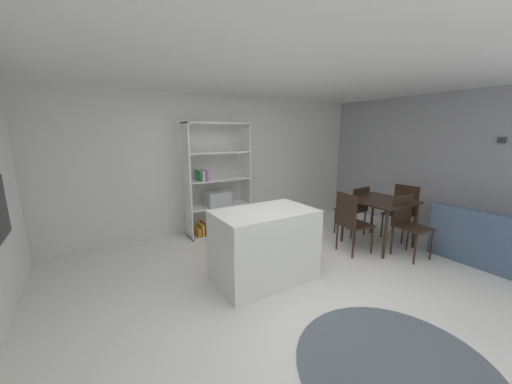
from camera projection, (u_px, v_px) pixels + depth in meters
name	position (u px, v px, depth m)	size (l,w,h in m)	color
ground_plane	(296.00, 288.00, 3.44)	(9.72, 9.72, 0.00)	silver
ceiling_slab	(303.00, 61.00, 2.91)	(7.06, 5.36, 0.06)	white
back_partition	(209.00, 164.00, 5.39)	(7.06, 0.06, 2.55)	silver
right_partition_gray	(453.00, 166.00, 4.96)	(0.06, 5.36, 2.55)	#9E9EA3
kitchen_island	(264.00, 245.00, 3.57)	(1.23, 0.77, 0.91)	white
open_bookshelf	(216.00, 188.00, 5.17)	(1.18, 0.38, 2.03)	white
foreground_floor_rug	(396.00, 367.00, 2.27)	(1.59, 1.59, 0.01)	slate
dining_table	(380.00, 205.00, 4.65)	(0.91, 0.92, 0.78)	black
dining_chair_far	(355.00, 207.00, 5.09)	(0.46, 0.45, 0.91)	black
dining_chair_window_side	(402.00, 208.00, 5.03)	(0.50, 0.48, 0.94)	black
dining_chair_near	(408.00, 221.00, 4.28)	(0.46, 0.48, 0.92)	black
dining_chair_island_side	(350.00, 219.00, 4.34)	(0.49, 0.47, 0.96)	black
wall_sconce_back	(502.00, 140.00, 4.29)	(0.08, 0.08, 0.08)	#333338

